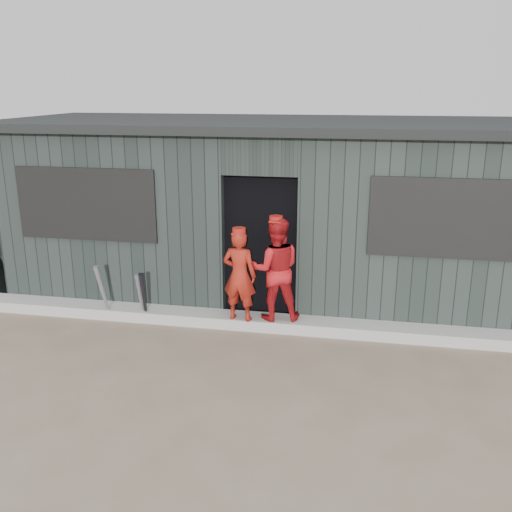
% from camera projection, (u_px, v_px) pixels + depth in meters
% --- Properties ---
extents(ground, '(80.00, 80.00, 0.00)m').
position_uv_depth(ground, '(224.00, 396.00, 5.94)').
color(ground, brown).
rests_on(ground, ground).
extents(curb, '(8.00, 0.36, 0.15)m').
position_uv_depth(curb, '(256.00, 322.00, 7.63)').
color(curb, '#9E9E99').
rests_on(curb, ground).
extents(bat_left, '(0.14, 0.29, 0.83)m').
position_uv_depth(bat_left, '(103.00, 293.00, 7.71)').
color(bat_left, gray).
rests_on(bat_left, ground).
extents(bat_mid, '(0.11, 0.19, 0.69)m').
position_uv_depth(bat_mid, '(141.00, 298.00, 7.73)').
color(bat_mid, gray).
rests_on(bat_mid, ground).
extents(bat_right, '(0.11, 0.28, 0.75)m').
position_uv_depth(bat_right, '(144.00, 297.00, 7.67)').
color(bat_right, black).
rests_on(bat_right, ground).
extents(player_red_left, '(0.47, 0.34, 1.22)m').
position_uv_depth(player_red_left, '(239.00, 275.00, 7.35)').
color(player_red_left, maroon).
rests_on(player_red_left, curb).
extents(player_red_right, '(0.75, 0.64, 1.36)m').
position_uv_depth(player_red_right, '(276.00, 269.00, 7.37)').
color(player_red_right, '#B3161A').
rests_on(player_red_right, curb).
extents(player_grey_back, '(0.60, 0.41, 1.20)m').
position_uv_depth(player_grey_back, '(291.00, 272.00, 8.01)').
color(player_grey_back, '#BABABA').
rests_on(player_grey_back, ground).
extents(dugout, '(8.30, 3.30, 2.62)m').
position_uv_depth(dugout, '(276.00, 208.00, 8.86)').
color(dugout, black).
rests_on(dugout, ground).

